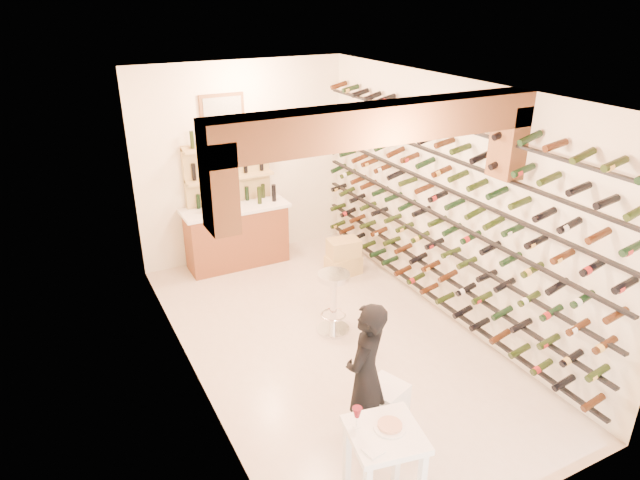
# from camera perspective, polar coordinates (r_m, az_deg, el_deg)

# --- Properties ---
(ground) EXTENTS (6.00, 6.00, 0.00)m
(ground) POSITION_cam_1_polar(r_m,az_deg,el_deg) (7.41, 1.08, -10.07)
(ground) COLOR beige
(ground) RESTS_ON ground
(room_shell) EXTENTS (3.52, 6.02, 3.21)m
(room_shell) POSITION_cam_1_polar(r_m,az_deg,el_deg) (6.20, 2.39, 6.15)
(room_shell) COLOR #EEE7CF
(room_shell) RESTS_ON ground
(wine_rack) EXTENTS (0.32, 5.70, 2.56)m
(wine_rack) POSITION_cam_1_polar(r_m,az_deg,el_deg) (7.47, 11.59, 3.11)
(wine_rack) COLOR black
(wine_rack) RESTS_ON ground
(back_counter) EXTENTS (1.70, 0.62, 1.29)m
(back_counter) POSITION_cam_1_polar(r_m,az_deg,el_deg) (9.20, -8.42, 0.59)
(back_counter) COLOR brown
(back_counter) RESTS_ON ground
(back_shelving) EXTENTS (1.40, 0.31, 2.73)m
(back_shelving) POSITION_cam_1_polar(r_m,az_deg,el_deg) (9.18, -9.17, 4.76)
(back_shelving) COLOR tan
(back_shelving) RESTS_ON ground
(tasting_table) EXTENTS (0.69, 0.69, 1.04)m
(tasting_table) POSITION_cam_1_polar(r_m,az_deg,el_deg) (4.98, 6.52, -20.05)
(tasting_table) COLOR white
(tasting_table) RESTS_ON ground
(white_stool) EXTENTS (0.49, 0.49, 0.47)m
(white_stool) POSITION_cam_1_polar(r_m,az_deg,el_deg) (6.09, 6.60, -16.22)
(white_stool) COLOR white
(white_stool) RESTS_ON ground
(person) EXTENTS (0.68, 0.63, 1.55)m
(person) POSITION_cam_1_polar(r_m,az_deg,el_deg) (5.56, 4.64, -13.51)
(person) COLOR black
(person) RESTS_ON ground
(chrome_barstool) EXTENTS (0.44, 0.44, 0.85)m
(chrome_barstool) POSITION_cam_1_polar(r_m,az_deg,el_deg) (7.33, 1.37, -5.92)
(chrome_barstool) COLOR silver
(chrome_barstool) RESTS_ON ground
(crate_lower) EXTENTS (0.55, 0.42, 0.31)m
(crate_lower) POSITION_cam_1_polar(r_m,az_deg,el_deg) (8.94, 2.39, -2.53)
(crate_lower) COLOR tan
(crate_lower) RESTS_ON ground
(crate_upper) EXTENTS (0.51, 0.38, 0.28)m
(crate_upper) POSITION_cam_1_polar(r_m,az_deg,el_deg) (8.81, 2.42, -0.81)
(crate_upper) COLOR tan
(crate_upper) RESTS_ON crate_lower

